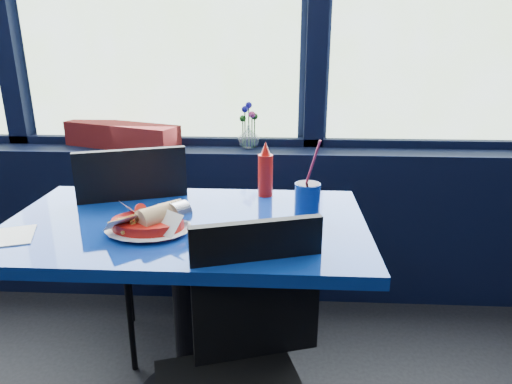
# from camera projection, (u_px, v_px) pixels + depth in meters

# --- Properties ---
(window_sill) EXTENTS (5.00, 0.26, 0.80)m
(window_sill) POSITION_uv_depth(u_px,v_px,m) (166.00, 219.00, 2.47)
(window_sill) COLOR black
(window_sill) RESTS_ON ground
(near_table) EXTENTS (1.20, 0.70, 0.75)m
(near_table) POSITION_uv_depth(u_px,v_px,m) (188.00, 270.00, 1.58)
(near_table) COLOR black
(near_table) RESTS_ON ground
(chair_near_front) EXTENTS (0.49, 0.49, 0.86)m
(chair_near_front) POSITION_uv_depth(u_px,v_px,m) (243.00, 360.00, 1.24)
(chair_near_front) COLOR black
(chair_near_front) RESTS_ON ground
(chair_near_back) EXTENTS (0.54, 0.54, 0.94)m
(chair_near_back) POSITION_uv_depth(u_px,v_px,m) (156.00, 237.00, 1.91)
(chair_near_back) COLOR black
(chair_near_back) RESTS_ON ground
(planter_box) EXTENTS (0.63, 0.37, 0.12)m
(planter_box) POSITION_uv_depth(u_px,v_px,m) (122.00, 136.00, 2.32)
(planter_box) COLOR maroon
(planter_box) RESTS_ON window_sill
(flower_vase) EXTENTS (0.12, 0.12, 0.23)m
(flower_vase) POSITION_uv_depth(u_px,v_px,m) (249.00, 134.00, 2.31)
(flower_vase) COLOR silver
(flower_vase) RESTS_ON window_sill
(food_basket) EXTENTS (0.30, 0.30, 0.09)m
(food_basket) POSITION_uv_depth(u_px,v_px,m) (150.00, 222.00, 1.43)
(food_basket) COLOR red
(food_basket) RESTS_ON near_table
(ketchup_bottle) EXTENTS (0.06, 0.06, 0.21)m
(ketchup_bottle) POSITION_uv_depth(u_px,v_px,m) (265.00, 172.00, 1.75)
(ketchup_bottle) COLOR red
(ketchup_bottle) RESTS_ON near_table
(soda_cup) EXTENTS (0.08, 0.08, 0.28)m
(soda_cup) POSITION_uv_depth(u_px,v_px,m) (307.00, 202.00, 1.49)
(soda_cup) COLOR navy
(soda_cup) RESTS_ON near_table
(napkin) EXTENTS (0.20, 0.20, 0.00)m
(napkin) POSITION_uv_depth(u_px,v_px,m) (7.00, 237.00, 1.40)
(napkin) COLOR white
(napkin) RESTS_ON near_table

